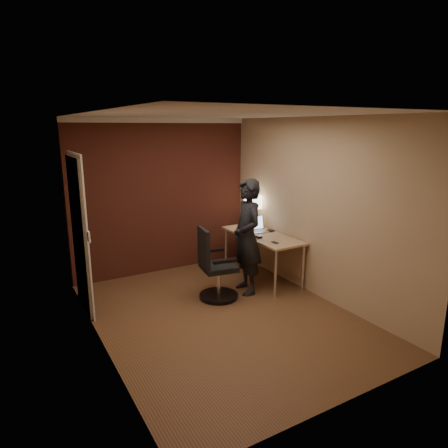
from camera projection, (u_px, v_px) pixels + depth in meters
The scene contains 9 objects.
room at pixel (155, 195), 5.99m from camera, with size 4.00×4.00×4.00m.
desk at pixel (266, 242), 6.29m from camera, with size 0.60×1.50×0.73m.
desk_lamp at pixel (253, 202), 6.59m from camera, with size 0.22×0.22×0.54m.
laptop at pixel (256, 227), 6.40m from camera, with size 0.36×0.30×0.23m.
mouse at pixel (259, 237), 6.02m from camera, with size 0.06×0.10×0.03m, color black.
phone at pixel (275, 243), 5.76m from camera, with size 0.06×0.12×0.01m, color black.
wallet at pixel (270, 231), 6.40m from camera, with size 0.09×0.11×0.02m, color black.
office_chair at pixel (214, 269), 5.54m from camera, with size 0.55×0.60×1.01m.
person at pixel (247, 237), 5.70m from camera, with size 0.61×0.40×1.66m, color black.
Camera 1 is at (-2.33, -4.10, 2.37)m, focal length 32.00 mm.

